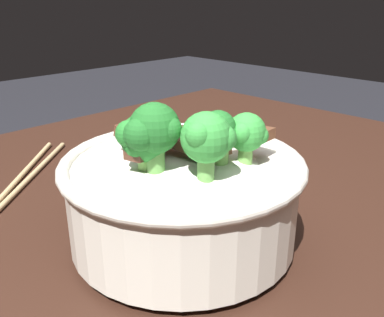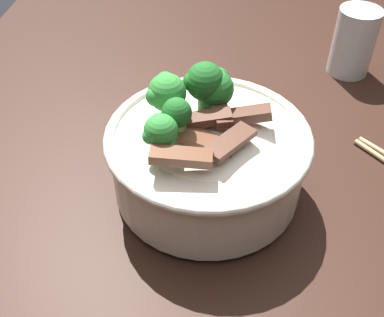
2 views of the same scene
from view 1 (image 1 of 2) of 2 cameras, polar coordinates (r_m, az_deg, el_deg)
The scene contains 2 objects.
rice_bowl at distance 0.40m, azimuth -1.24°, elevation -3.98°, with size 0.23×0.23×0.15m.
chopsticks_pair at distance 0.62m, azimuth -21.26°, elevation -1.71°, with size 0.18×0.17×0.01m.
Camera 1 is at (0.23, 0.28, 0.99)m, focal length 38.98 mm.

